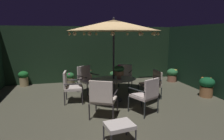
% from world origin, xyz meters
% --- Properties ---
extents(ground_plane, '(8.17, 6.60, 0.02)m').
position_xyz_m(ground_plane, '(0.00, 0.00, -0.01)').
color(ground_plane, '#565342').
extents(hedge_backdrop_rear, '(8.17, 0.30, 2.49)m').
position_xyz_m(hedge_backdrop_rear, '(0.00, 3.15, 1.25)').
color(hedge_backdrop_rear, '#1C311E').
rests_on(hedge_backdrop_rear, ground_plane).
extents(hedge_backdrop_right, '(0.30, 6.60, 2.49)m').
position_xyz_m(hedge_backdrop_right, '(3.93, 0.00, 1.25)').
color(hedge_backdrop_right, '#162F1F').
rests_on(hedge_backdrop_right, ground_plane).
extents(patio_dining_table, '(1.49, 1.07, 0.73)m').
position_xyz_m(patio_dining_table, '(0.24, 0.21, 0.57)').
color(patio_dining_table, '#2A2A2C').
rests_on(patio_dining_table, ground_plane).
extents(patio_umbrella, '(2.90, 2.90, 2.65)m').
position_xyz_m(patio_umbrella, '(0.24, 0.21, 2.40)').
color(patio_umbrella, '#2C2931').
rests_on(patio_umbrella, ground_plane).
extents(centerpiece_planter, '(0.33, 0.33, 0.46)m').
position_xyz_m(centerpiece_planter, '(0.41, 0.16, 1.00)').
color(centerpiece_planter, '#86654C').
rests_on(centerpiece_planter, patio_dining_table).
extents(patio_chair_north, '(0.61, 0.63, 0.91)m').
position_xyz_m(patio_chair_north, '(1.62, 0.21, 0.53)').
color(patio_chair_north, '#2C3232').
rests_on(patio_chair_north, ground_plane).
extents(patio_chair_northeast, '(0.79, 0.80, 0.96)m').
position_xyz_m(patio_chair_northeast, '(0.96, 1.38, 0.57)').
color(patio_chair_northeast, '#2A312F').
rests_on(patio_chair_northeast, ground_plane).
extents(patio_chair_east, '(0.86, 0.85, 0.97)m').
position_xyz_m(patio_chair_east, '(-0.51, 1.38, 0.54)').
color(patio_chair_east, '#302C33').
rests_on(patio_chair_east, ground_plane).
extents(patio_chair_southeast, '(0.63, 0.62, 1.00)m').
position_xyz_m(patio_chair_southeast, '(-1.13, 0.35, 0.57)').
color(patio_chair_southeast, '#322E33').
rests_on(patio_chair_southeast, ground_plane).
extents(patio_chair_south, '(0.84, 0.83, 1.03)m').
position_xyz_m(patio_chair_south, '(-0.36, -1.04, 0.58)').
color(patio_chair_south, '#2F292D').
rests_on(patio_chair_south, ground_plane).
extents(patio_chair_southwest, '(0.79, 0.80, 1.00)m').
position_xyz_m(patio_chair_southwest, '(0.83, -1.04, 0.58)').
color(patio_chair_southwest, '#2C3032').
rests_on(patio_chair_southwest, ground_plane).
extents(ottoman_footrest, '(0.61, 0.52, 0.41)m').
position_xyz_m(ottoman_footrest, '(-0.26, -2.22, 0.36)').
color(ottoman_footrest, '#2D2B32').
rests_on(ottoman_footrest, ground_plane).
extents(potted_plant_right_near, '(0.51, 0.51, 0.69)m').
position_xyz_m(potted_plant_right_near, '(3.46, -0.19, 0.38)').
color(potted_plant_right_near, '#A36B41').
rests_on(potted_plant_right_near, ground_plane).
extents(potted_plant_left_near, '(0.41, 0.41, 0.64)m').
position_xyz_m(potted_plant_left_near, '(-3.00, 2.79, 0.35)').
color(potted_plant_left_near, tan).
rests_on(potted_plant_left_near, ground_plane).
extents(potted_plant_left_far, '(0.48, 0.48, 0.60)m').
position_xyz_m(potted_plant_left_far, '(3.47, 2.02, 0.33)').
color(potted_plant_left_far, '#A1654E').
rests_on(potted_plant_left_far, ground_plane).
extents(potted_plant_right_far, '(0.41, 0.41, 0.52)m').
position_xyz_m(potted_plant_right_far, '(0.82, 2.51, 0.25)').
color(potted_plant_right_far, tan).
rests_on(potted_plant_right_far, ground_plane).
extents(potted_plant_back_center, '(0.38, 0.38, 0.52)m').
position_xyz_m(potted_plant_back_center, '(-1.11, 2.64, 0.26)').
color(potted_plant_back_center, '#7B704E').
rests_on(potted_plant_back_center, ground_plane).
extents(potted_plant_back_right, '(0.45, 0.45, 0.61)m').
position_xyz_m(potted_plant_back_right, '(-0.35, 2.82, 0.30)').
color(potted_plant_back_right, '#89674F').
rests_on(potted_plant_back_right, ground_plane).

